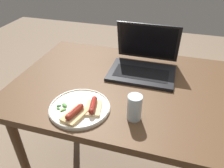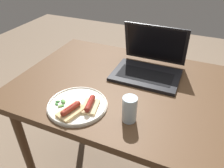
% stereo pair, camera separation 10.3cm
% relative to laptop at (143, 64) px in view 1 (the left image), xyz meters
% --- Properties ---
extents(desk, '(1.29, 0.83, 0.78)m').
position_rel_laptop_xyz_m(desk, '(-0.01, -0.15, -0.12)').
color(desk, '#4C331E').
rests_on(desk, ground_plane).
extents(laptop, '(0.36, 0.31, 0.25)m').
position_rel_laptop_xyz_m(laptop, '(0.00, 0.00, 0.00)').
color(laptop, black).
rests_on(laptop, desk).
extents(plate, '(0.27, 0.27, 0.02)m').
position_rel_laptop_xyz_m(plate, '(-0.21, -0.41, -0.04)').
color(plate, silver).
rests_on(plate, desk).
extents(sausage_toast_left, '(0.10, 0.13, 0.04)m').
position_rel_laptop_xyz_m(sausage_toast_left, '(-0.21, -0.48, -0.02)').
color(sausage_toast_left, tan).
rests_on(sausage_toast_left, plate).
extents(sausage_toast_middle, '(0.09, 0.12, 0.04)m').
position_rel_laptop_xyz_m(sausage_toast_middle, '(-0.15, -0.41, -0.02)').
color(sausage_toast_middle, '#D6B784').
rests_on(sausage_toast_middle, plate).
extents(salad_pile, '(0.06, 0.06, 0.01)m').
position_rel_laptop_xyz_m(salad_pile, '(-0.28, -0.44, -0.03)').
color(salad_pile, '#2D662D').
rests_on(salad_pile, plate).
extents(drinking_glass, '(0.06, 0.06, 0.11)m').
position_rel_laptop_xyz_m(drinking_glass, '(0.03, -0.40, 0.01)').
color(drinking_glass, silver).
rests_on(drinking_glass, desk).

